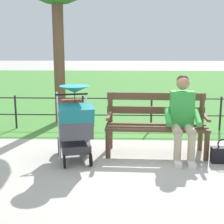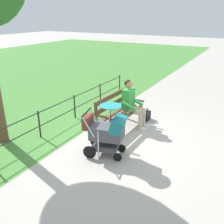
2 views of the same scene
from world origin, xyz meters
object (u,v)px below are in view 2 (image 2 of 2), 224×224
Objects in this scene: park_bench at (118,111)px; person_on_bench at (132,102)px; handbag at (147,116)px; stroller at (107,130)px.

person_on_bench reaches higher than park_bench.
park_bench is 0.46m from person_on_bench.
handbag is (-0.57, 0.22, -0.55)m from person_on_bench.
stroller is at bearing 18.29° from park_bench.
handbag is at bearing 154.94° from park_bench.
person_on_bench is at bearing -21.10° from handbag.
stroller is 2.24m from handbag.
stroller is at bearing -0.78° from handbag.
stroller is at bearing 6.65° from person_on_bench.
person_on_bench is 0.82m from handbag.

